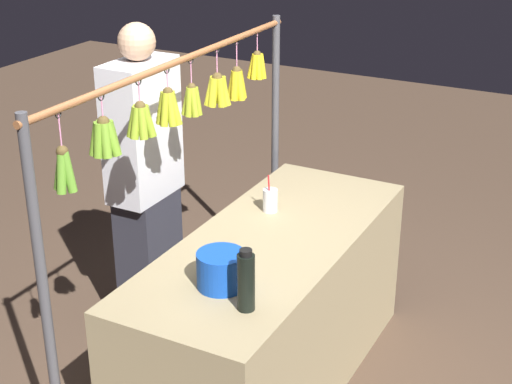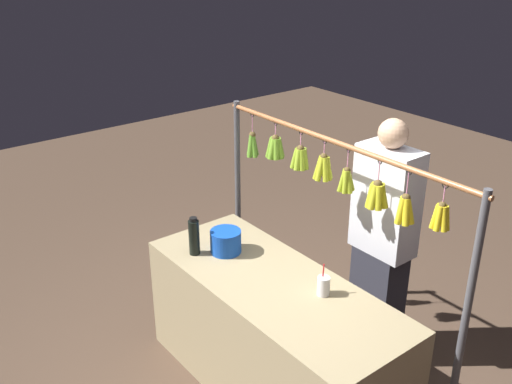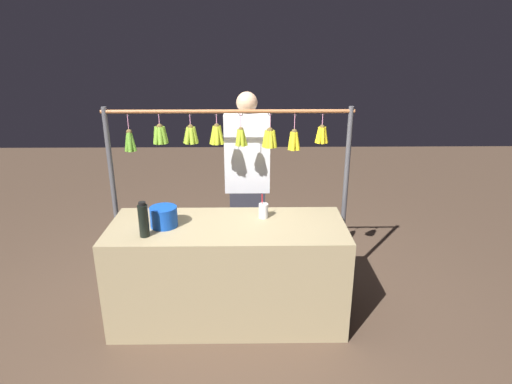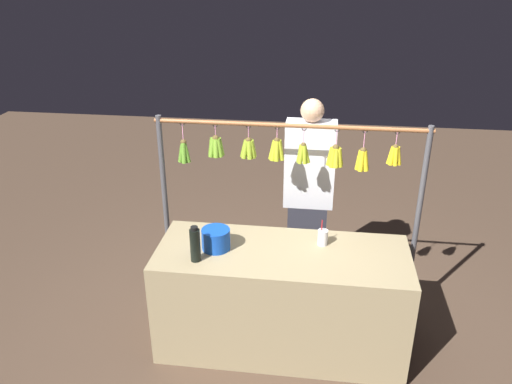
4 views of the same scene
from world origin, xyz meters
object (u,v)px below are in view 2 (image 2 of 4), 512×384
object	(u,v)px
water_bottle	(194,237)
blue_bucket	(226,241)
drink_cup	(324,286)
vendor_person	(382,245)

from	to	relation	value
water_bottle	blue_bucket	distance (m)	0.22
drink_cup	vendor_person	distance (m)	0.70
water_bottle	drink_cup	bearing A→B (deg)	-159.14
blue_bucket	drink_cup	size ratio (longest dim) A/B	1.03
water_bottle	blue_bucket	bearing A→B (deg)	-121.57
water_bottle	drink_cup	size ratio (longest dim) A/B	1.33
water_bottle	vendor_person	size ratio (longest dim) A/B	0.15
water_bottle	drink_cup	distance (m)	0.95
blue_bucket	drink_cup	distance (m)	0.79
drink_cup	vendor_person	world-z (taller)	vendor_person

